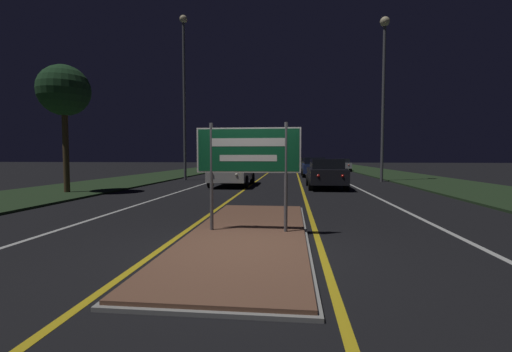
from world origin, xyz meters
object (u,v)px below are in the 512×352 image
at_px(car_receding_1, 314,167).
at_px(streetlight_left_near, 184,80).
at_px(car_receding_3, 304,163).
at_px(car_approaching_0, 233,171).
at_px(car_receding_0, 326,173).
at_px(highway_sign, 248,155).
at_px(streetlight_right_near, 384,72).
at_px(car_receding_2, 341,164).

bearing_deg(car_receding_1, streetlight_left_near, -151.40).
distance_m(car_receding_3, car_approaching_0, 27.04).
bearing_deg(car_receding_3, car_receding_1, -89.44).
xyz_separation_m(car_receding_0, car_receding_3, (-0.17, 27.68, -0.02)).
distance_m(highway_sign, car_approaching_0, 11.89).
relative_size(car_receding_1, car_approaching_0, 0.98).
bearing_deg(car_approaching_0, car_receding_3, 79.92).
distance_m(car_receding_0, car_receding_1, 9.76).
bearing_deg(car_receding_0, highway_sign, -103.72).
distance_m(streetlight_right_near, car_receding_3, 24.08).
distance_m(streetlight_right_near, car_receding_1, 8.74).
distance_m(highway_sign, car_receding_2, 31.20).
xyz_separation_m(streetlight_left_near, car_receding_0, (8.84, -4.94, -5.89)).
distance_m(streetlight_left_near, car_receding_1, 11.66).
bearing_deg(car_receding_1, car_receding_2, 71.18).
xyz_separation_m(car_receding_1, car_receding_3, (-0.18, 17.92, -0.04)).
height_order(car_receding_0, car_receding_2, car_receding_0).
bearing_deg(car_receding_3, streetlight_left_near, -110.86).
bearing_deg(highway_sign, car_receding_3, 86.40).
height_order(highway_sign, car_receding_3, highway_sign).
xyz_separation_m(streetlight_left_near, car_approaching_0, (3.93, -3.88, -5.89)).
distance_m(streetlight_right_near, car_receding_2, 16.45).
height_order(car_receding_2, car_receding_3, car_receding_3).
bearing_deg(car_approaching_0, car_receding_1, 60.58).
xyz_separation_m(streetlight_left_near, streetlight_right_near, (12.75, -0.21, 0.11)).
bearing_deg(car_receding_1, streetlight_right_near, -52.13).
distance_m(car_receding_2, car_receding_3, 8.50).
relative_size(streetlight_right_near, car_receding_1, 2.17).
bearing_deg(car_receding_2, highway_sign, -101.24).
relative_size(car_receding_1, car_receding_3, 1.02).
distance_m(highway_sign, car_receding_3, 38.34).
height_order(car_receding_1, car_receding_2, car_receding_1).
bearing_deg(car_approaching_0, car_receding_2, 66.09).
xyz_separation_m(car_receding_3, car_approaching_0, (-4.73, -26.63, 0.02)).
height_order(streetlight_right_near, car_receding_0, streetlight_right_near).
bearing_deg(car_approaching_0, highway_sign, -78.70).
relative_size(car_receding_0, car_receding_3, 0.92).
distance_m(highway_sign, car_receding_0, 10.92).
height_order(car_receding_2, car_approaching_0, car_approaching_0).
relative_size(car_receding_0, car_receding_1, 0.90).
bearing_deg(streetlight_right_near, car_receding_2, 91.55).
bearing_deg(car_receding_2, streetlight_right_near, -88.45).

